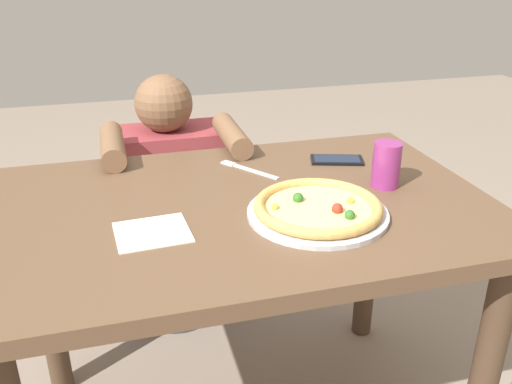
{
  "coord_description": "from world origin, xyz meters",
  "views": [
    {
      "loc": [
        -0.29,
        -1.18,
        1.33
      ],
      "look_at": [
        0.03,
        -0.01,
        0.78
      ],
      "focal_mm": 38.36,
      "sensor_mm": 36.0,
      "label": 1
    }
  ],
  "objects": [
    {
      "name": "fork",
      "position": [
        0.07,
        0.21,
        0.75
      ],
      "size": [
        0.13,
        0.18,
        0.0
      ],
      "color": "silver",
      "rests_on": "dining_table"
    },
    {
      "name": "dining_table",
      "position": [
        0.0,
        0.0,
        0.63
      ],
      "size": [
        1.23,
        0.8,
        0.75
      ],
      "color": "brown",
      "rests_on": "ground"
    },
    {
      "name": "cell_phone",
      "position": [
        0.34,
        0.2,
        0.75
      ],
      "size": [
        0.17,
        0.12,
        0.01
      ],
      "color": "black",
      "rests_on": "dining_table"
    },
    {
      "name": "pizza_near",
      "position": [
        0.15,
        -0.12,
        0.77
      ],
      "size": [
        0.33,
        0.33,
        0.04
      ],
      "color": "#B7B7BC",
      "rests_on": "dining_table"
    },
    {
      "name": "paper_napkin",
      "position": [
        -0.23,
        -0.1,
        0.75
      ],
      "size": [
        0.17,
        0.15,
        0.0
      ],
      "primitive_type": "cube",
      "rotation": [
        0.0,
        0.0,
        0.07
      ],
      "color": "white",
      "rests_on": "dining_table"
    },
    {
      "name": "drink_cup_colored",
      "position": [
        0.39,
        -0.0,
        0.81
      ],
      "size": [
        0.07,
        0.07,
        0.12
      ],
      "color": "#8C2D72",
      "rests_on": "dining_table"
    },
    {
      "name": "diner_seated",
      "position": [
        -0.11,
        0.63,
        0.42
      ],
      "size": [
        0.43,
        0.53,
        0.94
      ],
      "color": "#333847",
      "rests_on": "ground"
    }
  ]
}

